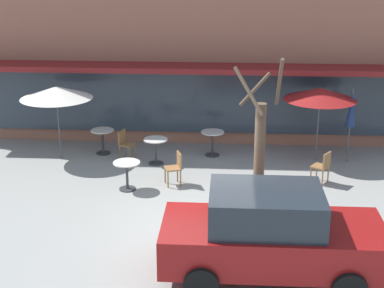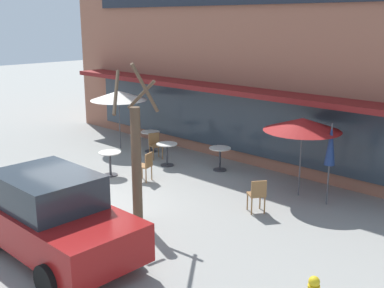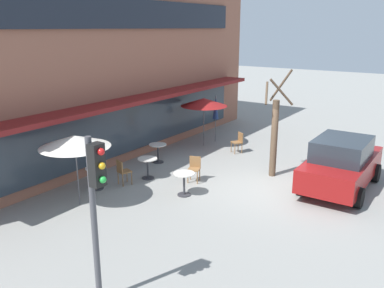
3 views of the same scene
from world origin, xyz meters
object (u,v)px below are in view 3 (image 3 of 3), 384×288
cafe_table_by_tree (96,174)px  fire_hydrant (327,138)px  cafe_chair_0 (194,167)px  parked_sedan (341,163)px  patio_umbrella_green_folded (216,108)px  patio_umbrella_corner_open (204,102)px  cafe_chair_1 (238,141)px  cafe_table_streetside (184,180)px  traffic_light_pole (96,195)px  cafe_table_mid_patio (158,150)px  cafe_table_near_wall (148,165)px  patio_umbrella_cream_folded (75,141)px  cafe_chair_2 (123,170)px  street_tree (274,133)px

cafe_table_by_tree → fire_hydrant: 10.77m
cafe_chair_0 → parked_sedan: bearing=-63.4°
cafe_table_by_tree → patio_umbrella_green_folded: patio_umbrella_green_folded is taller
patio_umbrella_corner_open → cafe_chair_1: (-0.08, -1.83, -1.50)m
cafe_table_streetside → parked_sedan: 5.29m
fire_hydrant → cafe_table_streetside: bearing=165.8°
traffic_light_pole → cafe_table_mid_patio: bearing=31.5°
patio_umbrella_corner_open → cafe_chair_0: size_ratio=2.47×
cafe_table_near_wall → patio_umbrella_cream_folded: 3.28m
cafe_table_near_wall → patio_umbrella_corner_open: (4.69, 0.62, 1.51)m
cafe_table_streetside → traffic_light_pole: traffic_light_pole is taller
patio_umbrella_corner_open → cafe_chair_0: 4.76m
cafe_table_by_tree → cafe_chair_1: (6.34, -1.99, 0.01)m
cafe_table_by_tree → fire_hydrant: bearing=-26.8°
traffic_light_pole → patio_umbrella_corner_open: bearing=22.4°
cafe_chair_0 → cafe_chair_2: same height
fire_hydrant → cafe_chair_2: bearing=153.5°
patio_umbrella_green_folded → cafe_chair_0: bearing=-157.0°
fire_hydrant → traffic_light_pole: bearing=178.5°
patio_umbrella_green_folded → parked_sedan: (-2.66, -6.49, -0.75)m
patio_umbrella_green_folded → patio_umbrella_cream_folded: (-8.50, -0.25, 0.39)m
cafe_table_mid_patio → cafe_table_by_tree: bearing=-179.2°
cafe_table_streetside → cafe_table_mid_patio: 3.50m
cafe_table_mid_patio → parked_sedan: (1.32, -6.78, 0.36)m
cafe_table_streetside → cafe_chair_1: size_ratio=0.85×
patio_umbrella_corner_open → street_tree: size_ratio=0.57×
patio_umbrella_corner_open → cafe_table_by_tree: bearing=178.5°
patio_umbrella_green_folded → traffic_light_pole: bearing=-159.5°
street_tree → cafe_table_streetside: bearing=153.7°
cafe_table_streetside → cafe_chair_1: bearing=8.3°
parked_sedan → cafe_chair_1: bearing=70.5°
patio_umbrella_corner_open → street_tree: 4.63m
cafe_table_streetside → cafe_table_near_wall: bearing=75.4°
street_tree → cafe_chair_1: bearing=52.6°
patio_umbrella_cream_folded → traffic_light_pole: size_ratio=0.65×
patio_umbrella_corner_open → cafe_table_mid_patio: bearing=176.0°
cafe_chair_1 → cafe_chair_2: size_ratio=1.00×
cafe_table_near_wall → parked_sedan: (2.93, -5.95, 0.36)m
patio_umbrella_cream_folded → cafe_chair_1: 7.81m
traffic_light_pole → street_tree: bearing=0.8°
cafe_table_streetside → cafe_chair_0: size_ratio=0.85×
cafe_chair_2 → traffic_light_pole: (-4.84, -4.03, 1.77)m
cafe_chair_1 → patio_umbrella_corner_open: bearing=87.5°
patio_umbrella_green_folded → cafe_chair_0: patio_umbrella_green_folded is taller
cafe_table_streetside → patio_umbrella_cream_folded: bearing=136.8°
cafe_chair_2 → cafe_table_streetside: bearing=-79.0°
cafe_table_by_tree → patio_umbrella_corner_open: 6.60m
traffic_light_pole → cafe_chair_2: bearing=39.8°
cafe_table_by_tree → patio_umbrella_cream_folded: bearing=-157.3°
cafe_table_near_wall → cafe_chair_1: size_ratio=0.85×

